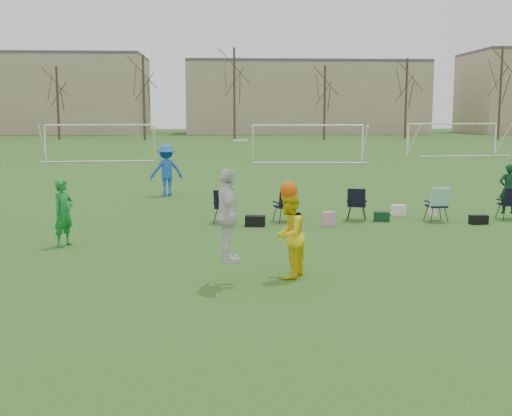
{
  "coord_description": "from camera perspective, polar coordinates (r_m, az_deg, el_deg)",
  "views": [
    {
      "loc": [
        -1.79,
        -10.52,
        3.12
      ],
      "look_at": [
        -1.08,
        2.24,
        1.25
      ],
      "focal_mm": 45.0,
      "sensor_mm": 36.0,
      "label": 1
    }
  ],
  "objects": [
    {
      "name": "center_contest",
      "position": [
        11.99,
        0.53,
        -1.56
      ],
      "size": [
        1.91,
        1.5,
        2.67
      ],
      "color": "white",
      "rests_on": "ground"
    },
    {
      "name": "fielder_green_near",
      "position": [
        15.89,
        -16.74,
        -0.4
      ],
      "size": [
        0.62,
        0.7,
        1.61
      ],
      "primitive_type": "imported",
      "rotation": [
        0.0,
        0.0,
        1.07
      ],
      "color": "#167F2F",
      "rests_on": "ground"
    },
    {
      "name": "goal_right",
      "position": [
        51.7,
        17.09,
        6.64
      ],
      "size": [
        7.35,
        1.14,
        2.46
      ],
      "rotation": [
        0.0,
        0.0,
        0.14
      ],
      "color": "white",
      "rests_on": "ground"
    },
    {
      "name": "tree_line",
      "position": [
        80.42,
        -1.74,
        9.73
      ],
      "size": [
        110.28,
        3.28,
        11.4
      ],
      "color": "#382B21",
      "rests_on": "ground"
    },
    {
      "name": "goal_left",
      "position": [
        45.29,
        -13.69,
        6.58
      ],
      "size": [
        7.39,
        0.76,
        2.46
      ],
      "rotation": [
        0.0,
        0.0,
        0.09
      ],
      "color": "white",
      "rests_on": "ground"
    },
    {
      "name": "fielder_blue",
      "position": [
        24.98,
        -7.97,
        3.34
      ],
      "size": [
        1.43,
        1.08,
        1.97
      ],
      "primitive_type": "imported",
      "rotation": [
        0.0,
        0.0,
        3.44
      ],
      "color": "blue",
      "rests_on": "ground"
    },
    {
      "name": "goal_mid",
      "position": [
        42.93,
        4.62,
        6.71
      ],
      "size": [
        7.4,
        0.63,
        2.46
      ],
      "rotation": [
        0.0,
        0.0,
        -0.07
      ],
      "color": "white",
      "rests_on": "ground"
    },
    {
      "name": "building_row",
      "position": [
        106.9,
        1.43,
        9.87
      ],
      "size": [
        126.0,
        16.0,
        13.0
      ],
      "color": "tan",
      "rests_on": "ground"
    },
    {
      "name": "sideline_setup",
      "position": [
        19.33,
        11.25,
        0.39
      ],
      "size": [
        9.2,
        2.08,
        1.65
      ],
      "color": "#0E331C",
      "rests_on": "ground"
    },
    {
      "name": "ground",
      "position": [
        11.12,
        6.29,
        -8.02
      ],
      "size": [
        260.0,
        260.0,
        0.0
      ],
      "primitive_type": "plane",
      "color": "#2B561B",
      "rests_on": "ground"
    }
  ]
}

